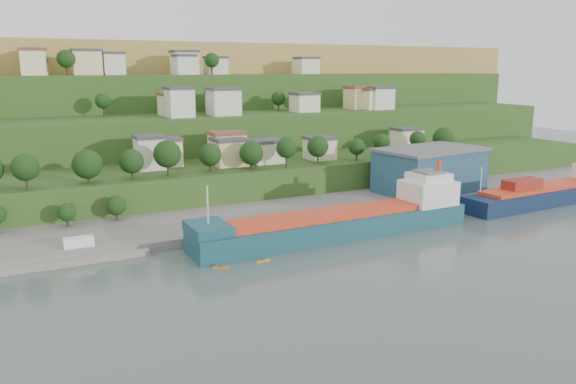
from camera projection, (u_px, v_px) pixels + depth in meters
ground at (331, 250)px, 117.88m from camera, size 500.00×500.00×0.00m
quay at (342, 210)px, 151.06m from camera, size 220.00×26.00×4.00m
pebble_beach at (41, 257)px, 113.30m from camera, size 40.00×18.00×2.40m
hillside at (149, 149)px, 265.50m from camera, size 360.00×210.36×96.00m
cargo_ship_near at (344, 224)px, 127.37m from camera, size 67.83×12.20×17.38m
cargo_ship_far at (551, 194)px, 158.71m from camera, size 57.75×12.78×15.57m
warehouse at (430, 170)px, 163.48m from camera, size 33.30×23.04×12.80m
caravan at (79, 244)px, 113.40m from camera, size 5.87×2.61×2.70m
dinghy at (111, 241)px, 118.59m from camera, size 3.67×1.68×0.71m
kayak_orange at (221, 267)px, 106.99m from camera, size 3.32×1.68×0.83m
kayak_yellow at (263, 260)px, 110.63m from camera, size 2.88×0.79×0.71m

